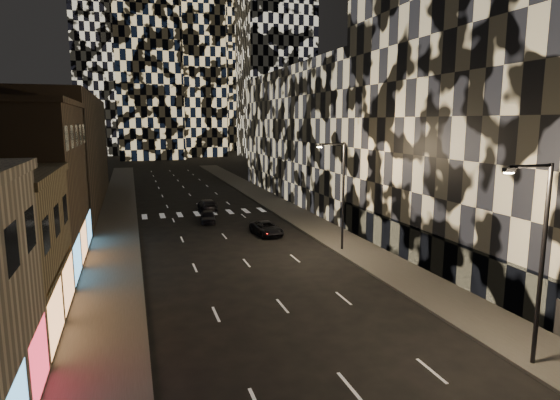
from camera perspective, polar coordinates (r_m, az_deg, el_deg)
sidewalk_left at (r=56.22m, az=-19.25°, el=-2.05°), size 4.00×120.00×0.15m
sidewalk_right at (r=59.06m, az=0.52°, el=-0.97°), size 4.00×120.00×0.15m
curb_left at (r=56.19m, az=-17.11°, el=-1.94°), size 0.20×120.00×0.15m
curb_right at (r=58.45m, az=-1.44°, el=-1.08°), size 0.20×120.00×0.15m
retail_brown at (r=39.93m, az=-30.33°, el=1.24°), size 10.00×15.00×12.00m
retail_filler_left at (r=65.85m, az=-25.50°, el=5.27°), size 10.00×40.00×14.00m
midrise_right at (r=40.91m, az=26.16°, el=8.78°), size 16.00×25.00×22.00m
midrise_base at (r=37.23m, az=16.44°, el=-5.41°), size 0.60×25.00×3.00m
midrise_filler_right at (r=68.26m, az=6.73°, el=7.93°), size 16.00×40.00×18.00m
streetlight_near at (r=23.10m, az=29.00°, el=-5.48°), size 2.55×0.25×9.00m
streetlight_far at (r=39.23m, az=7.41°, el=1.40°), size 2.55×0.25×9.00m
car_dark_midlane at (r=51.34m, az=-8.77°, el=-2.02°), size 2.01×4.02×1.32m
car_dark_oncoming at (r=58.05m, az=-8.85°, el=-0.62°), size 2.09×5.02×1.45m
car_dark_rightlane at (r=45.27m, az=-1.65°, el=-3.49°), size 2.61×4.86×1.30m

